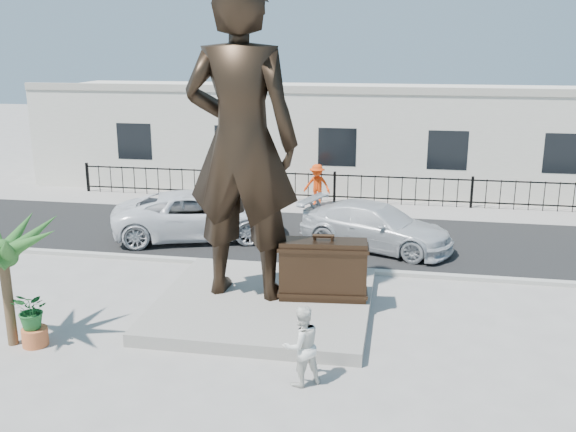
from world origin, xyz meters
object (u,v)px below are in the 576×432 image
statue (241,143)px  tourist (301,346)px  suitcase (323,270)px  car_white (198,215)px

statue → tourist: bearing=122.9°
statue → suitcase: bearing=-176.7°
tourist → car_white: bearing=-96.1°
tourist → car_white: 10.25m
suitcase → tourist: (0.05, -3.66, -0.24)m
tourist → suitcase: bearing=-124.4°
statue → suitcase: 3.67m
statue → suitcase: size_ratio=3.60×
statue → suitcase: statue is taller
suitcase → car_white: bearing=127.6°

